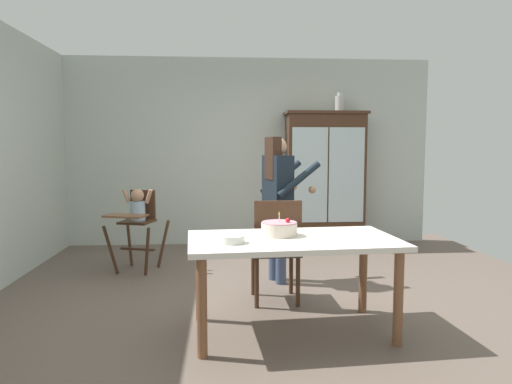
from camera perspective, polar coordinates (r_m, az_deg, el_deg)
The scene contains 10 objects.
ground_plane at distance 4.47m, azimuth 1.00°, elevation -13.09°, with size 6.24×6.24×0.00m, color #66564C.
wall_back at distance 6.86m, azimuth -0.97°, elevation 4.89°, with size 5.32×0.06×2.70m, color beige.
china_cabinet at distance 6.77m, azimuth 8.38°, elevation 1.58°, with size 1.15×0.48×1.92m.
ceramic_vase at distance 6.83m, azimuth 10.19°, elevation 10.62°, with size 0.13×0.13×0.27m.
high_chair_with_toddler at distance 5.53m, azimuth -14.29°, elevation -2.68°, with size 0.71×0.79×0.95m.
adult_person at distance 4.89m, azimuth 2.73°, elevation 0.13°, with size 0.62×0.61×1.53m.
dining_table at distance 3.59m, azimuth 4.50°, elevation -7.08°, with size 1.63×0.97×0.74m.
birthday_cake at distance 3.65m, azimuth 2.85°, elevation -4.49°, with size 0.28×0.28×0.19m.
serving_bowl at distance 3.38m, azimuth -2.93°, elevation -5.78°, with size 0.18×0.18×0.06m, color silver.
dining_chair_far_side at distance 4.24m, azimuth 2.49°, elevation -6.37°, with size 0.45×0.45×0.96m.
Camera 1 is at (-0.38, -4.22, 1.43)m, focal length 32.78 mm.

